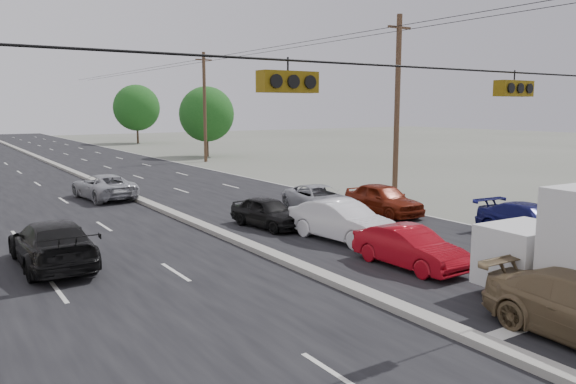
% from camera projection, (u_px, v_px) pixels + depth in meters
% --- Properties ---
extents(ground, '(200.00, 200.00, 0.00)m').
position_uv_depth(ground, '(457.00, 336.00, 12.46)').
color(ground, '#606356').
rests_on(ground, ground).
extents(road_surface, '(20.00, 160.00, 0.02)m').
position_uv_depth(road_surface, '(98.00, 184.00, 37.28)').
color(road_surface, black).
rests_on(road_surface, ground).
extents(center_median, '(0.50, 160.00, 0.20)m').
position_uv_depth(center_median, '(98.00, 182.00, 37.26)').
color(center_median, gray).
rests_on(center_median, ground).
extents(utility_pole_right_b, '(1.60, 0.30, 10.00)m').
position_uv_depth(utility_pole_right_b, '(397.00, 106.00, 30.87)').
color(utility_pole_right_b, '#422D1E').
rests_on(utility_pole_right_b, ground).
extents(utility_pole_right_c, '(1.60, 0.30, 10.00)m').
position_uv_depth(utility_pole_right_c, '(205.00, 106.00, 51.55)').
color(utility_pole_right_c, '#422D1E').
rests_on(utility_pole_right_c, ground).
extents(traffic_signals, '(25.00, 0.30, 0.54)m').
position_uv_depth(traffic_signals, '(511.00, 86.00, 12.39)').
color(traffic_signals, black).
rests_on(traffic_signals, ground).
extents(tree_right_mid, '(5.60, 5.60, 7.14)m').
position_uv_depth(tree_right_mid, '(207.00, 114.00, 57.16)').
color(tree_right_mid, '#382619').
rests_on(tree_right_mid, ground).
extents(tree_right_far, '(6.40, 6.40, 8.16)m').
position_uv_depth(tree_right_far, '(137.00, 108.00, 78.29)').
color(tree_right_far, '#382619').
rests_on(tree_right_far, ground).
extents(red_sedan, '(1.47, 3.96, 1.29)m').
position_uv_depth(red_sedan, '(409.00, 248.00, 17.68)').
color(red_sedan, '#9F0914').
rests_on(red_sedan, ground).
extents(queue_car_a, '(2.00, 3.95, 1.29)m').
position_uv_depth(queue_car_a, '(268.00, 213.00, 23.59)').
color(queue_car_a, black).
rests_on(queue_car_a, ground).
extents(queue_car_b, '(2.14, 4.72, 1.50)m').
position_uv_depth(queue_car_b, '(342.00, 221.00, 21.25)').
color(queue_car_b, white).
rests_on(queue_car_b, ground).
extents(queue_car_c, '(2.74, 4.90, 1.29)m').
position_uv_depth(queue_car_c, '(320.00, 199.00, 26.96)').
color(queue_car_c, '#A4A6AB').
rests_on(queue_car_c, ground).
extents(queue_car_d, '(2.36, 4.85, 1.36)m').
position_uv_depth(queue_car_d, '(533.00, 223.00, 21.29)').
color(queue_car_d, '#0F114F').
rests_on(queue_car_d, ground).
extents(queue_car_e, '(1.92, 4.40, 1.48)m').
position_uv_depth(queue_car_e, '(383.00, 200.00, 26.37)').
color(queue_car_e, maroon).
rests_on(queue_car_e, ground).
extents(oncoming_near, '(2.11, 5.15, 1.49)m').
position_uv_depth(oncoming_near, '(52.00, 244.00, 17.77)').
color(oncoming_near, black).
rests_on(oncoming_near, ground).
extents(oncoming_far, '(2.79, 5.18, 1.38)m').
position_uv_depth(oncoming_far, '(103.00, 187.00, 30.92)').
color(oncoming_far, '#9D9EA4').
rests_on(oncoming_far, ground).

